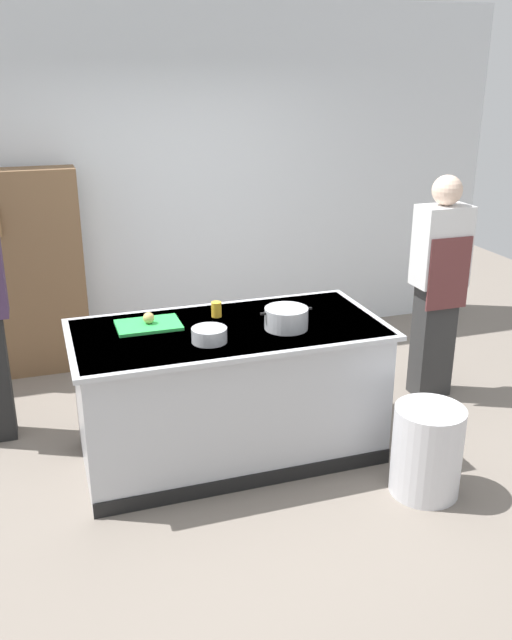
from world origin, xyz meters
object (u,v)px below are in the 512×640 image
at_px(stock_pot, 286,318).
at_px(trash_bin, 427,451).
at_px(onion, 149,318).
at_px(juice_cup, 216,309).
at_px(person_chef, 438,283).
at_px(bookshelf, 14,275).
at_px(mixing_bowl, 209,335).

xyz_separation_m(stock_pot, trash_bin, (0.66, -0.67, -0.69)).
distance_m(onion, juice_cup, 0.45).
distance_m(juice_cup, person_chef, 1.77).
xyz_separation_m(onion, juice_cup, (0.45, 0.04, -0.01)).
distance_m(stock_pot, person_chef, 1.49).
xyz_separation_m(stock_pot, bookshelf, (-1.63, 1.93, -0.11)).
xyz_separation_m(trash_bin, person_chef, (0.75, 1.16, 0.63)).
height_order(onion, bookshelf, bookshelf).
height_order(mixing_bowl, juice_cup, juice_cup).
xyz_separation_m(onion, stock_pot, (0.81, -0.31, 0.01)).
xyz_separation_m(stock_pot, mixing_bowl, (-0.51, -0.06, -0.02)).
bearing_deg(stock_pot, person_chef, 19.12).
height_order(onion, person_chef, person_chef).
relative_size(trash_bin, person_chef, 0.33).
xyz_separation_m(onion, mixing_bowl, (0.30, -0.37, -0.01)).
bearing_deg(onion, bookshelf, 116.78).
height_order(mixing_bowl, bookshelf, bookshelf).
distance_m(stock_pot, juice_cup, 0.50).
relative_size(trash_bin, bookshelf, 0.33).
distance_m(mixing_bowl, trash_bin, 1.48).
bearing_deg(trash_bin, mixing_bowl, 152.50).
bearing_deg(stock_pot, juice_cup, 135.95).
xyz_separation_m(mixing_bowl, person_chef, (1.92, 0.55, -0.03)).
height_order(stock_pot, trash_bin, stock_pot).
relative_size(person_chef, bookshelf, 1.01).
distance_m(onion, trash_bin, 1.89).
relative_size(onion, stock_pot, 0.21).
relative_size(stock_pot, mixing_bowl, 1.60).
bearing_deg(bookshelf, onion, -63.22).
height_order(juice_cup, person_chef, person_chef).
bearing_deg(trash_bin, bookshelf, 131.27).
height_order(stock_pot, juice_cup, stock_pot).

